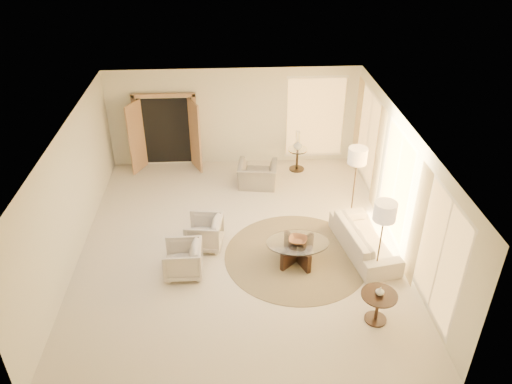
{
  "coord_description": "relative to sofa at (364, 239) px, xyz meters",
  "views": [
    {
      "loc": [
        -0.17,
        -9.07,
        6.84
      ],
      "look_at": [
        0.4,
        0.4,
        1.1
      ],
      "focal_mm": 35.0,
      "sensor_mm": 36.0,
      "label": 1
    }
  ],
  "objects": [
    {
      "name": "room",
      "position": [
        -2.72,
        0.44,
        1.09
      ],
      "size": [
        7.04,
        8.04,
        2.83
      ],
      "color": "beige",
      "rests_on": "ground"
    },
    {
      "name": "armchair_right",
      "position": [
        -3.91,
        -0.52,
        0.08
      ],
      "size": [
        0.71,
        0.76,
        0.78
      ],
      "primitive_type": "imported",
      "rotation": [
        0.0,
        0.0,
        -1.57
      ],
      "color": "beige",
      "rests_on": "room"
    },
    {
      "name": "side_table",
      "position": [
        -0.98,
        3.84,
        0.08
      ],
      "size": [
        0.55,
        0.55,
        0.65
      ],
      "rotation": [
        0.0,
        0.0,
        -0.16
      ],
      "color": "#30271C",
      "rests_on": "room"
    },
    {
      "name": "window_back_corner",
      "position": [
        -0.42,
        4.39,
        1.04
      ],
      "size": [
        1.7,
        0.1,
        2.4
      ],
      "primitive_type": null,
      "color": "#F7BD62",
      "rests_on": "room"
    },
    {
      "name": "sofa",
      "position": [
        0.0,
        0.0,
        0.0
      ],
      "size": [
        1.19,
        2.24,
        0.62
      ],
      "primitive_type": "imported",
      "rotation": [
        0.0,
        0.0,
        1.75
      ],
      "color": "beige",
      "rests_on": "room"
    },
    {
      "name": "side_vase",
      "position": [
        -0.98,
        3.84,
        0.47
      ],
      "size": [
        0.29,
        0.29,
        0.28
      ],
      "primitive_type": "imported",
      "rotation": [
        0.0,
        0.0,
        -0.09
      ],
      "color": "silver",
      "rests_on": "side_table"
    },
    {
      "name": "french_doors",
      "position": [
        -4.62,
        4.26,
        0.76
      ],
      "size": [
        1.95,
        0.66,
        2.16
      ],
      "color": "tan",
      "rests_on": "room"
    },
    {
      "name": "floor_lamp_far",
      "position": [
        0.03,
        -0.89,
        1.24
      ],
      "size": [
        0.44,
        0.44,
        1.82
      ],
      "rotation": [
        0.0,
        0.0,
        -0.42
      ],
      "color": "#30271C",
      "rests_on": "room"
    },
    {
      "name": "accent_chair",
      "position": [
        -2.16,
        2.99,
        0.13
      ],
      "size": [
        1.1,
        0.79,
        0.89
      ],
      "primitive_type": "imported",
      "rotation": [
        0.0,
        0.0,
        3.01
      ],
      "color": "gray",
      "rests_on": "room"
    },
    {
      "name": "area_rug",
      "position": [
        -1.5,
        -0.11,
        -0.31
      ],
      "size": [
        3.68,
        3.68,
        0.01
      ],
      "primitive_type": "cylinder",
      "rotation": [
        0.0,
        0.0,
        0.19
      ],
      "color": "#493D29",
      "rests_on": "room"
    },
    {
      "name": "bowl",
      "position": [
        -1.51,
        -0.24,
        0.23
      ],
      "size": [
        0.48,
        0.48,
        0.09
      ],
      "primitive_type": "imported",
      "rotation": [
        0.0,
        0.0,
        -0.31
      ],
      "color": "brown",
      "rests_on": "coffee_table"
    },
    {
      "name": "curtains_right",
      "position": [
        0.68,
        1.44,
        0.99
      ],
      "size": [
        0.06,
        5.2,
        2.6
      ],
      "primitive_type": null,
      "color": "beige",
      "rests_on": "room"
    },
    {
      "name": "coffee_table",
      "position": [
        -1.51,
        -0.24,
        -0.0
      ],
      "size": [
        1.59,
        1.59,
        0.49
      ],
      "rotation": [
        0.0,
        0.0,
        -0.21
      ],
      "color": "black",
      "rests_on": "room"
    },
    {
      "name": "end_table",
      "position": [
        -0.27,
        -2.06,
        0.12
      ],
      "size": [
        0.66,
        0.66,
        0.62
      ],
      "rotation": [
        0.0,
        0.0,
        -0.24
      ],
      "color": "black",
      "rests_on": "room"
    },
    {
      "name": "windows_right",
      "position": [
        0.73,
        0.54,
        1.04
      ],
      "size": [
        0.1,
        6.4,
        2.4
      ],
      "primitive_type": null,
      "color": "#F7BD62",
      "rests_on": "room"
    },
    {
      "name": "end_vase",
      "position": [
        -0.27,
        -2.06,
        0.39
      ],
      "size": [
        0.19,
        0.19,
        0.17
      ],
      "primitive_type": "imported",
      "rotation": [
        0.0,
        0.0,
        0.24
      ],
      "color": "silver",
      "rests_on": "end_table"
    },
    {
      "name": "floor_lamp_near",
      "position": [
        0.04,
        1.4,
        1.25
      ],
      "size": [
        0.44,
        0.44,
        1.83
      ],
      "rotation": [
        0.0,
        0.0,
        0.31
      ],
      "color": "#30271C",
      "rests_on": "room"
    },
    {
      "name": "armchair_left",
      "position": [
        -3.5,
        0.4,
        0.08
      ],
      "size": [
        0.82,
        0.86,
        0.79
      ],
      "primitive_type": "imported",
      "rotation": [
        0.0,
        0.0,
        -1.72
      ],
      "color": "beige",
      "rests_on": "room"
    }
  ]
}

